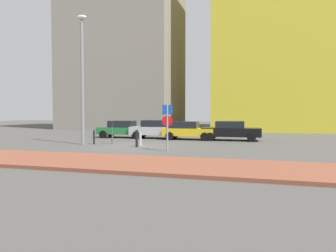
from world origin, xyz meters
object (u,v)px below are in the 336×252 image
parking_meter (112,130)px  traffic_bollard_mid (94,137)px  traffic_bollard_far (140,139)px  parked_car_yellow (187,130)px  traffic_bollard_near (137,139)px  parking_sign_post (167,122)px  street_lamp (82,71)px  parked_car_green (122,129)px  parked_car_silver (156,129)px  parked_car_black (231,130)px

parking_meter → traffic_bollard_mid: size_ratio=1.61×
traffic_bollard_far → parking_meter: bearing=164.7°
parked_car_yellow → traffic_bollard_near: bearing=-106.5°
parked_car_yellow → traffic_bollard_mid: parked_car_yellow is taller
parking_sign_post → street_lamp: 7.52m
parked_car_green → parking_sign_post: 10.11m
parked_car_yellow → traffic_bollard_near: (-1.86, -6.27, -0.23)m
street_lamp → traffic_bollard_near: street_lamp is taller
street_lamp → traffic_bollard_mid: 4.55m
parking_sign_post → traffic_bollard_near: parking_sign_post is taller
parked_car_yellow → traffic_bollard_mid: (-5.34, -5.33, -0.29)m
parked_car_silver → traffic_bollard_far: 6.00m
parked_car_silver → street_lamp: bearing=-118.1°
parked_car_green → traffic_bollard_near: bearing=-59.2°
parked_car_green → parked_car_black: 9.23m
traffic_bollard_far → traffic_bollard_mid: bearing=176.5°
parked_car_black → street_lamp: street_lamp is taller
parked_car_silver → parking_sign_post: parking_sign_post is taller
traffic_bollard_near → traffic_bollard_far: bearing=93.6°
parking_sign_post → parking_meter: 5.40m
parked_car_black → parking_sign_post: 8.22m
parked_car_yellow → parking_sign_post: size_ratio=1.57×
parking_meter → traffic_bollard_near: size_ratio=1.42×
parked_car_yellow → parking_meter: size_ratio=2.69×
parking_meter → parked_car_yellow: bearing=49.5°
traffic_bollard_near → traffic_bollard_mid: bearing=164.9°
parked_car_green → parked_car_yellow: parked_car_green is taller
traffic_bollard_near → parked_car_silver: bearing=97.8°
parking_sign_post → parked_car_black: bearing=68.9°
parked_car_silver → parking_sign_post: size_ratio=1.66×
parked_car_black → parking_meter: parking_meter is taller
parking_sign_post → street_lamp: street_lamp is taller
traffic_bollard_far → parked_car_green: bearing=123.6°
parked_car_silver → parked_car_yellow: size_ratio=1.05×
parked_car_yellow → traffic_bollard_mid: size_ratio=4.32×
parking_meter → street_lamp: street_lamp is taller
parked_car_yellow → traffic_bollard_far: parked_car_yellow is taller
parked_car_green → parking_meter: (1.61, -5.25, 0.22)m
parked_car_green → parked_car_silver: (3.04, 0.05, 0.03)m
parked_car_silver → traffic_bollard_mid: (-2.58, -5.72, -0.32)m
parking_sign_post → traffic_bollard_mid: bearing=159.2°
traffic_bollard_near → traffic_bollard_far: size_ratio=1.21×
parked_car_silver → parking_meter: size_ratio=2.83×
street_lamp → traffic_bollard_far: (4.09, 0.11, -4.52)m
parking_meter → street_lamp: bearing=-157.7°
parked_car_yellow → parking_meter: 6.47m
traffic_bollard_near → parking_sign_post: bearing=-28.6°
parked_car_green → traffic_bollard_far: parked_car_green is taller
parked_car_black → traffic_bollard_near: parked_car_black is taller
parked_car_black → parking_sign_post: size_ratio=1.73×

